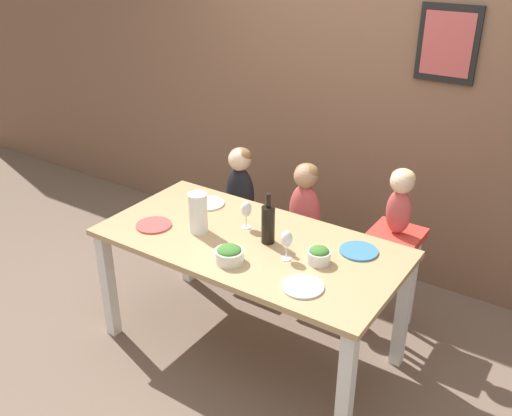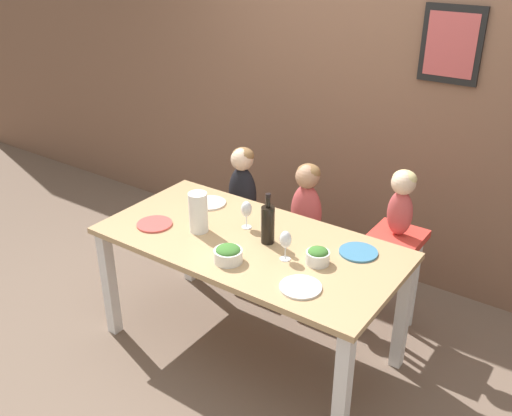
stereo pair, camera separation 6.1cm
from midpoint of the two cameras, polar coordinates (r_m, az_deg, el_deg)
name	(u,v)px [view 2 (the right image)]	position (r m, az deg, el deg)	size (l,w,h in m)	color
ground_plane	(250,346)	(3.73, -0.12, -13.66)	(14.00, 14.00, 0.00)	#705B4C
wall_back	(361,91)	(4.17, 10.87, 11.39)	(10.00, 0.09, 2.70)	brown
dining_table	(250,255)	(3.33, -0.13, -4.73)	(1.76, 0.88, 0.78)	tan
chair_far_left	(243,229)	(4.23, -0.90, -2.08)	(0.37, 0.40, 0.46)	silver
chair_far_center	(304,250)	(3.98, 5.31, -4.16)	(0.37, 0.40, 0.46)	silver
chair_right_highchair	(394,257)	(3.68, 14.12, -4.79)	(0.31, 0.34, 0.71)	silver
person_child_left	(243,182)	(4.07, -0.93, 2.64)	(0.23, 0.17, 0.56)	black
person_child_center	(307,200)	(3.81, 5.55, 0.77)	(0.23, 0.17, 0.56)	#C64C4C
person_baby_right	(402,196)	(3.49, 14.88, 1.13)	(0.16, 0.15, 0.42)	#C64C4C
wine_bottle	(268,224)	(3.21, 1.74, -1.57)	(0.08, 0.08, 0.31)	black
paper_towel_roll	(198,212)	(3.34, -5.27, -0.44)	(0.11, 0.11, 0.24)	white
wine_glass_near	(286,240)	(3.05, 3.54, -3.24)	(0.06, 0.06, 0.17)	white
wine_glass_far	(246,210)	(3.36, -0.44, -0.18)	(0.06, 0.06, 0.17)	white
salad_bowl_large	(228,254)	(3.06, -2.23, -4.60)	(0.16, 0.16, 0.09)	white
salad_bowl_small	(318,256)	(3.06, 6.77, -4.76)	(0.13, 0.13, 0.09)	white
dinner_plate_front_left	(155,224)	(3.49, -9.62, -1.60)	(0.21, 0.21, 0.01)	#D14C47
dinner_plate_back_left	(209,203)	(3.71, -4.22, 0.51)	(0.21, 0.21, 0.01)	silver
dinner_plate_back_right	(358,252)	(3.21, 10.74, -4.36)	(0.21, 0.21, 0.01)	teal
dinner_plate_front_right	(301,287)	(2.88, 5.09, -7.89)	(0.21, 0.21, 0.01)	silver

